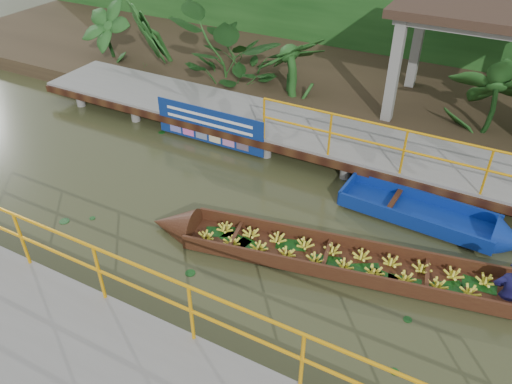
% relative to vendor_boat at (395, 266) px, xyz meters
% --- Properties ---
extents(ground, '(80.00, 80.00, 0.00)m').
position_rel_vendor_boat_xyz_m(ground, '(-2.81, -0.12, -0.23)').
color(ground, '#303319').
rests_on(ground, ground).
extents(land_strip, '(30.00, 8.00, 0.45)m').
position_rel_vendor_boat_xyz_m(land_strip, '(-2.81, 7.38, -0.00)').
color(land_strip, '#2F2417').
rests_on(land_strip, ground).
extents(far_dock, '(16.00, 2.06, 1.66)m').
position_rel_vendor_boat_xyz_m(far_dock, '(-2.79, 3.31, 0.25)').
color(far_dock, gray).
rests_on(far_dock, ground).
extents(pavilion, '(4.40, 3.00, 3.00)m').
position_rel_vendor_boat_xyz_m(pavilion, '(0.19, 6.18, 2.59)').
color(pavilion, gray).
rests_on(pavilion, ground).
extents(foliage_backdrop, '(30.00, 0.80, 4.00)m').
position_rel_vendor_boat_xyz_m(foliage_backdrop, '(-2.81, 9.88, 1.77)').
color(foliage_backdrop, '#153E14').
rests_on(foliage_backdrop, ground).
extents(vendor_boat, '(8.64, 2.42, 1.97)m').
position_rel_vendor_boat_xyz_m(vendor_boat, '(0.00, 0.00, 0.00)').
color(vendor_boat, '#36170E').
rests_on(vendor_boat, ground).
extents(moored_blue_boat, '(3.61, 1.14, 0.85)m').
position_rel_vendor_boat_xyz_m(moored_blue_boat, '(0.83, 1.78, -0.08)').
color(moored_blue_boat, navy).
rests_on(moored_blue_boat, ground).
extents(blue_banner, '(2.99, 0.04, 0.94)m').
position_rel_vendor_boat_xyz_m(blue_banner, '(-5.28, 2.36, 0.33)').
color(blue_banner, navy).
rests_on(blue_banner, ground).
extents(tropical_plants, '(14.48, 1.48, 1.85)m').
position_rel_vendor_boat_xyz_m(tropical_plants, '(-4.56, 5.18, 1.15)').
color(tropical_plants, '#153E14').
rests_on(tropical_plants, ground).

